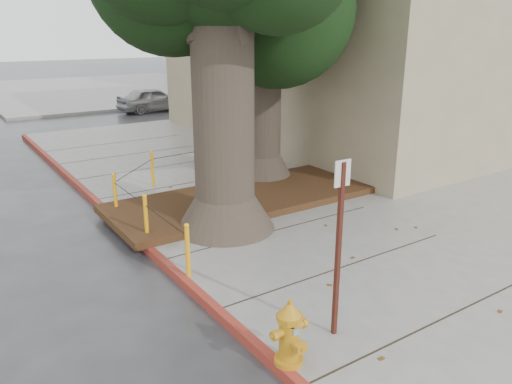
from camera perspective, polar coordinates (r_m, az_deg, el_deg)
ground at (r=8.66m, az=7.54°, el=-10.15°), size 140.00×140.00×0.00m
sidewalk_main at (r=14.38m, az=19.16°, el=0.88°), size 16.00×26.00×0.15m
sidewalk_far at (r=37.58m, az=-16.65°, el=11.21°), size 16.00×20.00×0.15m
curb_red at (r=9.62m, az=-11.68°, el=-6.90°), size 0.14×26.00×0.16m
planter_bed at (r=11.95m, az=-1.44°, el=-0.71°), size 6.40×2.60×0.16m
building_corner at (r=20.75m, az=13.99°, el=20.12°), size 12.00×13.00×10.00m
building_side_white at (r=38.08m, az=-0.04°, el=18.70°), size 10.00×10.00×9.00m
building_side_grey at (r=46.46m, az=2.15°, el=20.42°), size 12.00×14.00×12.00m
bollard_ring at (r=11.43m, az=-10.24°, el=0.41°), size 3.79×5.39×0.95m
fire_hydrant at (r=6.29m, az=3.85°, el=-15.78°), size 0.46×0.41×0.87m
signpost at (r=6.47m, az=9.45°, el=-5.44°), size 0.24×0.06×2.42m
car_silver at (r=26.91m, az=-11.70°, el=10.33°), size 3.77×1.74×1.25m
car_red at (r=29.17m, az=-0.82°, el=11.35°), size 4.12×1.63×1.33m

